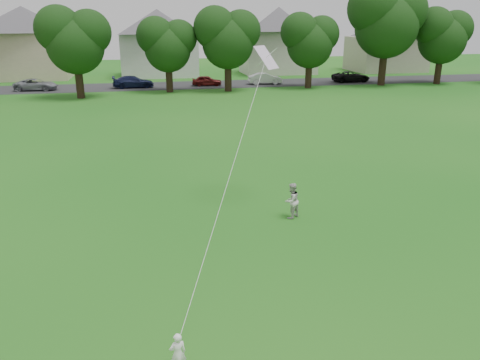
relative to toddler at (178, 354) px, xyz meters
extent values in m
plane|color=#165E15|center=(1.96, 3.39, -0.49)|extent=(160.00, 160.00, 0.00)
cube|color=#2D2D30|center=(1.96, 45.39, -0.48)|extent=(90.00, 7.00, 0.01)
imported|color=white|center=(0.00, 0.00, 0.00)|extent=(0.40, 0.31, 0.98)
imported|color=beige|center=(4.76, 7.31, 0.19)|extent=(0.83, 0.79, 1.35)
plane|color=white|center=(4.20, 9.20, 5.20)|extent=(1.19, 1.21, 0.81)
cylinder|color=white|center=(2.10, 4.60, 2.71)|extent=(0.01, 0.01, 11.28)
cylinder|color=black|center=(-6.13, 38.23, 1.12)|extent=(0.72, 0.72, 3.22)
cylinder|color=black|center=(2.31, 40.54, 0.94)|extent=(0.69, 0.69, 2.86)
cylinder|color=black|center=(8.26, 39.92, 1.13)|extent=(0.72, 0.72, 3.24)
cylinder|color=black|center=(17.18, 40.59, 1.02)|extent=(0.70, 0.70, 3.02)
cylinder|color=black|center=(25.99, 41.06, 1.64)|extent=(0.81, 0.81, 4.26)
cylinder|color=black|center=(32.85, 40.84, 1.14)|extent=(0.72, 0.72, 3.26)
imported|color=gray|center=(-11.27, 44.39, 0.11)|extent=(4.43, 2.37, 1.19)
imported|color=#13183C|center=(-1.37, 44.39, 0.15)|extent=(4.46, 2.05, 1.27)
imported|color=#5C1412|center=(6.66, 44.39, 0.08)|extent=(3.40, 1.63, 1.12)
imported|color=#B6B6B6|center=(13.35, 44.39, 0.15)|extent=(3.94, 1.64, 1.27)
imported|color=black|center=(23.84, 44.39, 0.14)|extent=(4.49, 2.16, 1.23)
cube|color=beige|center=(-14.04, 55.39, 2.27)|extent=(9.78, 6.83, 5.52)
pyramid|color=#4F4C52|center=(-14.04, 55.39, 8.06)|extent=(14.11, 14.11, 3.03)
cube|color=white|center=(1.96, 55.39, 2.18)|extent=(9.55, 7.06, 5.34)
pyramid|color=#4F4C52|center=(1.96, 55.39, 7.79)|extent=(13.77, 13.77, 2.94)
cube|color=beige|center=(17.96, 55.39, 2.29)|extent=(9.47, 6.39, 5.56)
pyramid|color=#4F4C52|center=(17.96, 55.39, 8.12)|extent=(13.66, 13.66, 3.06)
cube|color=#B2A993|center=(33.96, 55.39, 1.86)|extent=(9.56, 7.66, 4.70)
pyramid|color=#4F4C52|center=(33.96, 55.39, 6.79)|extent=(13.79, 13.79, 2.58)
camera|label=1|loc=(-0.34, -8.04, 6.53)|focal=35.00mm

